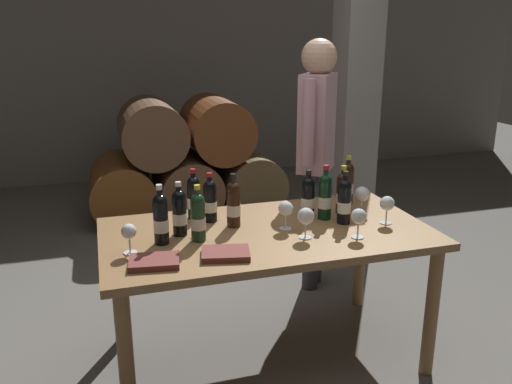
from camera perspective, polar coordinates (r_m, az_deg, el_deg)
name	(u,v)px	position (r m, az deg, el deg)	size (l,w,h in m)	color
ground_plane	(266,356)	(3.11, 1.12, -17.32)	(14.00, 14.00, 0.00)	#66635E
cellar_back_wall	(161,62)	(6.70, -10.28, 13.64)	(10.00, 0.24, 2.80)	gray
barrel_stack	(185,162)	(5.25, -7.64, 3.19)	(1.86, 0.90, 1.15)	brown
stone_pillar	(356,88)	(4.58, 10.72, 10.98)	(0.32, 0.32, 2.60)	gray
dining_table	(267,246)	(2.79, 1.20, -5.89)	(1.70, 0.90, 0.76)	olive
wine_bottle_0	(348,182)	(3.21, 9.88, 1.02)	(0.07, 0.07, 0.29)	black
wine_bottle_1	(198,217)	(2.60, -6.28, -2.66)	(0.07, 0.07, 0.29)	#19381E
wine_bottle_2	(344,201)	(2.86, 9.54, -0.95)	(0.07, 0.07, 0.29)	black
wine_bottle_3	(210,200)	(2.86, -4.98, -0.90)	(0.07, 0.07, 0.27)	black
wine_bottle_4	(161,219)	(2.58, -10.27, -2.84)	(0.07, 0.07, 0.30)	black
wine_bottle_5	(179,212)	(2.68, -8.29, -2.16)	(0.07, 0.07, 0.28)	black
wine_bottle_6	(343,192)	(3.02, 9.36, -0.05)	(0.07, 0.07, 0.28)	black
wine_bottle_7	(234,204)	(2.77, -2.45, -1.28)	(0.07, 0.07, 0.29)	black
wine_bottle_8	(194,197)	(2.92, -6.75, -0.53)	(0.07, 0.07, 0.28)	black
wine_bottle_9	(325,196)	(2.91, 7.48, -0.42)	(0.07, 0.07, 0.30)	black
wine_bottle_10	(308,197)	(2.92, 5.65, -0.52)	(0.07, 0.07, 0.27)	black
wine_glass_0	(286,210)	(2.74, 3.23, -1.90)	(0.08, 0.08, 0.15)	white
wine_glass_1	(387,204)	(2.90, 14.00, -1.30)	(0.08, 0.08, 0.15)	white
wine_glass_2	(359,217)	(2.67, 11.04, -2.70)	(0.08, 0.08, 0.15)	white
wine_glass_3	(362,195)	(3.03, 11.39, -0.28)	(0.09, 0.09, 0.16)	white
wine_glass_4	(306,217)	(2.63, 5.41, -2.70)	(0.09, 0.09, 0.16)	white
wine_glass_5	(129,233)	(2.51, -13.58, -4.29)	(0.07, 0.07, 0.15)	white
tasting_notebook	(226,254)	(2.44, -3.30, -6.66)	(0.22, 0.16, 0.03)	brown
leather_ledger	(154,262)	(2.40, -10.94, -7.41)	(0.22, 0.16, 0.03)	brown
sommelier_presenting	(316,143)	(3.56, 6.54, 5.33)	(0.34, 0.41, 1.72)	#383842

